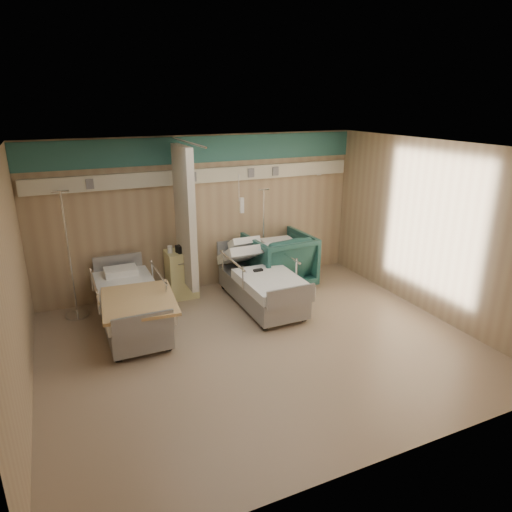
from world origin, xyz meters
The scene contains 13 objects.
ground centered at (0.00, 0.00, 0.00)m, with size 6.00×5.00×0.00m, color gray.
room_walls centered at (-0.03, 0.25, 1.86)m, with size 6.04×5.04×2.82m.
bed_right centered at (0.60, 1.30, 0.32)m, with size 1.00×2.16×0.63m, color white, non-canonical shape.
bed_left centered at (-1.60, 1.30, 0.32)m, with size 1.00×2.16×0.63m, color white, non-canonical shape.
bedside_cabinet centered at (-0.55, 2.20, 0.42)m, with size 0.50×0.48×0.85m, color #EBE393.
visitor_armchair centered at (1.25, 1.90, 0.52)m, with size 1.10×1.13×1.03m, color #1E4C46.
waffle_blanket centered at (1.22, 1.86, 1.06)m, with size 0.59×0.52×0.07m, color silver.
iv_stand_right centered at (1.10, 2.28, 0.37)m, with size 0.32×0.32×1.81m.
iv_stand_left centered at (-2.35, 2.11, 0.43)m, with size 0.37×0.37×2.09m.
call_remote centered at (0.53, 1.27, 0.65)m, with size 0.16×0.07×0.04m, color black.
tan_blanket centered at (-1.54, 0.84, 0.65)m, with size 1.01×1.27×0.04m, color tan.
toiletry_bag centered at (-0.51, 2.13, 0.91)m, with size 0.24×0.15×0.13m, color black.
white_cup centered at (-0.73, 2.19, 0.91)m, with size 0.09×0.09×0.13m, color white.
Camera 1 is at (-2.46, -5.26, 3.37)m, focal length 32.00 mm.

